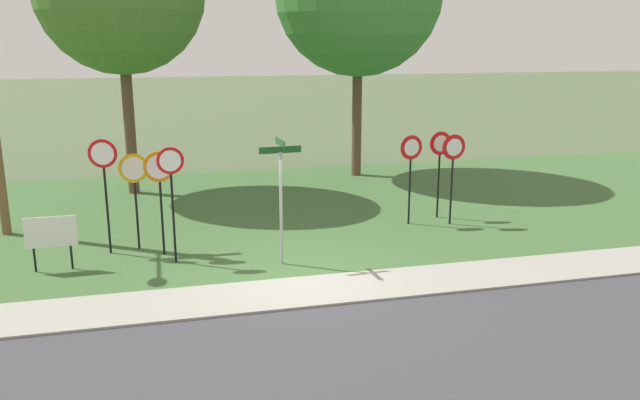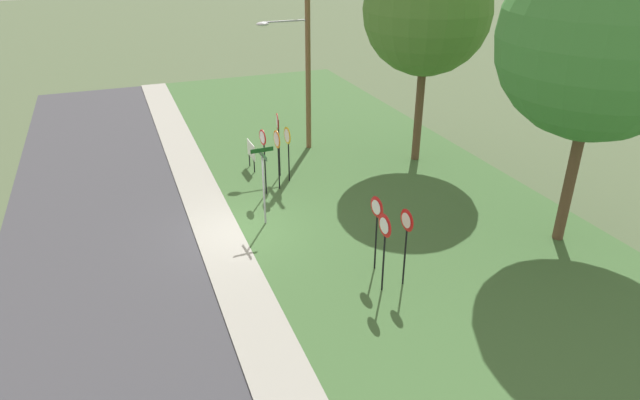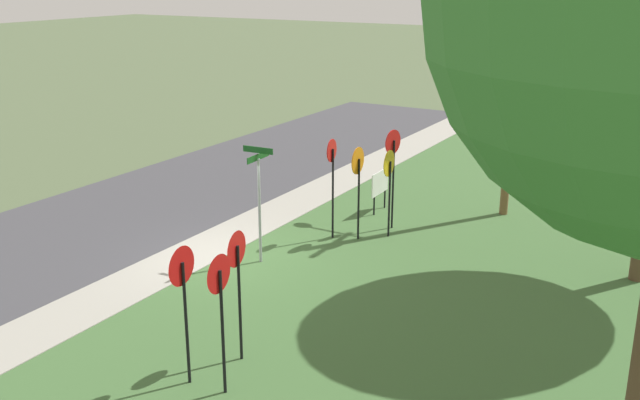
{
  "view_description": "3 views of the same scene",
  "coord_description": "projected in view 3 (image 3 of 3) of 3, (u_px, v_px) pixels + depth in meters",
  "views": [
    {
      "loc": [
        -2.81,
        -12.82,
        5.08
      ],
      "look_at": [
        1.12,
        2.75,
        1.04
      ],
      "focal_mm": 35.91,
      "sensor_mm": 36.0,
      "label": 1
    },
    {
      "loc": [
        16.82,
        -3.47,
        9.69
      ],
      "look_at": [
        0.94,
        2.64,
        1.23
      ],
      "focal_mm": 30.83,
      "sensor_mm": 36.0,
      "label": 2
    },
    {
      "loc": [
        13.47,
        10.66,
        6.91
      ],
      "look_at": [
        -0.67,
        2.42,
        1.75
      ],
      "focal_mm": 40.8,
      "sensor_mm": 36.0,
      "label": 3
    }
  ],
  "objects": [
    {
      "name": "stop_sign_far_left",
      "position": [
        332.0,
        169.0,
        19.07
      ],
      "size": [
        0.61,
        0.12,
        2.72
      ],
      "rotation": [
        0.0,
        0.0,
        0.11
      ],
      "color": "black",
      "rests_on": "grass_median"
    },
    {
      "name": "utility_pole",
      "position": [
        509.0,
        60.0,
        20.29
      ],
      "size": [
        2.1,
        2.46,
        8.32
      ],
      "color": "brown",
      "rests_on": "grass_median"
    },
    {
      "name": "stop_sign_near_right",
      "position": [
        389.0,
        174.0,
        19.23
      ],
      "size": [
        0.71,
        0.1,
        2.39
      ],
      "rotation": [
        0.0,
        0.0,
        0.05
      ],
      "color": "black",
      "rests_on": "grass_median"
    },
    {
      "name": "street_name_post",
      "position": [
        259.0,
        194.0,
        17.5
      ],
      "size": [
        0.96,
        0.82,
        2.91
      ],
      "rotation": [
        0.0,
        0.0,
        0.06
      ],
      "color": "#9EA0A8",
      "rests_on": "grass_median"
    },
    {
      "name": "stop_sign_far_center",
      "position": [
        358.0,
        173.0,
        19.01
      ],
      "size": [
        0.72,
        0.1,
        2.52
      ],
      "rotation": [
        0.0,
        0.0,
        0.04
      ],
      "color": "black",
      "rests_on": "grass_median"
    },
    {
      "name": "yield_sign_near_left",
      "position": [
        182.0,
        283.0,
        12.17
      ],
      "size": [
        0.7,
        0.11,
        2.54
      ],
      "rotation": [
        0.0,
        0.0,
        0.06
      ],
      "color": "black",
      "rests_on": "grass_median"
    },
    {
      "name": "yield_sign_near_right",
      "position": [
        219.0,
        292.0,
        11.88
      ],
      "size": [
        0.67,
        0.11,
        2.52
      ],
      "rotation": [
        0.0,
        0.0,
        0.07
      ],
      "color": "black",
      "rests_on": "grass_median"
    },
    {
      "name": "road_asphalt",
      "position": [
        88.0,
        226.0,
        20.6
      ],
      "size": [
        44.0,
        6.4,
        0.01
      ],
      "primitive_type": "cube",
      "color": "#3D3D42",
      "rests_on": "ground_plane"
    },
    {
      "name": "sidewalk_strip",
      "position": [
        199.0,
        252.0,
        18.67
      ],
      "size": [
        44.0,
        1.6,
        0.06
      ],
      "primitive_type": "cube",
      "color": "#99968C",
      "rests_on": "ground_plane"
    },
    {
      "name": "grass_median",
      "position": [
        450.0,
        311.0,
        15.41
      ],
      "size": [
        44.0,
        12.0,
        0.04
      ],
      "primitive_type": "cube",
      "color": "#3D6033",
      "rests_on": "ground_plane"
    },
    {
      "name": "stop_sign_near_left",
      "position": [
        393.0,
        158.0,
        19.79
      ],
      "size": [
        0.67,
        0.15,
        2.8
      ],
      "rotation": [
        0.0,
        0.0,
        -0.19
      ],
      "color": "black",
      "rests_on": "grass_median"
    },
    {
      "name": "ground_plane",
      "position": [
        224.0,
        259.0,
        18.3
      ],
      "size": [
        160.0,
        160.0,
        0.0
      ],
      "primitive_type": "plane",
      "color": "#4C5B3D"
    },
    {
      "name": "notice_board",
      "position": [
        380.0,
        185.0,
        21.54
      ],
      "size": [
        1.1,
        0.07,
        1.25
      ],
      "rotation": [
        0.0,
        0.0,
        0.02
      ],
      "color": "black",
      "rests_on": "grass_median"
    },
    {
      "name": "yield_sign_far_left",
      "position": [
        237.0,
        265.0,
        12.96
      ],
      "size": [
        0.67,
        0.13,
        2.51
      ],
      "rotation": [
        0.0,
        0.0,
        0.13
      ],
      "color": "black",
      "rests_on": "grass_median"
    }
  ]
}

